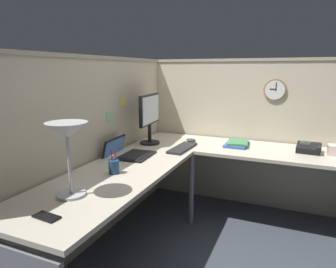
{
  "coord_description": "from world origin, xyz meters",
  "views": [
    {
      "loc": [
        -2.4,
        -0.69,
        1.47
      ],
      "look_at": [
        -0.01,
        0.33,
        0.91
      ],
      "focal_mm": 32.04,
      "sensor_mm": 36.0,
      "label": 1
    }
  ],
  "objects": [
    {
      "name": "office_phone",
      "position": [
        0.51,
        -0.84,
        0.77
      ],
      "size": [
        0.21,
        0.22,
        0.11
      ],
      "color": "black",
      "rests_on": "desk"
    },
    {
      "name": "tissue_box",
      "position": [
        0.51,
        -1.05,
        0.78
      ],
      "size": [
        0.12,
        0.12,
        0.09
      ],
      "primitive_type": "cube",
      "color": "beige",
      "rests_on": "desk"
    },
    {
      "name": "cubicle_wall_right",
      "position": [
        0.87,
        -0.27,
        0.79
      ],
      "size": [
        0.12,
        2.37,
        1.58
      ],
      "color": "beige",
      "rests_on": "ground"
    },
    {
      "name": "book_stack",
      "position": [
        0.51,
        -0.19,
        0.75
      ],
      "size": [
        0.3,
        0.23,
        0.04
      ],
      "color": "#335999",
      "rests_on": "desk"
    },
    {
      "name": "desk",
      "position": [
        -0.15,
        -0.05,
        0.63
      ],
      "size": [
        2.35,
        2.15,
        0.73
      ],
      "color": "beige",
      "rests_on": "ground"
    },
    {
      "name": "keyboard",
      "position": [
        0.17,
        0.26,
        0.74
      ],
      "size": [
        0.44,
        0.16,
        0.02
      ],
      "primitive_type": "cube",
      "rotation": [
        0.0,
        0.0,
        -0.04
      ],
      "color": "#232326",
      "rests_on": "desk"
    },
    {
      "name": "desk_lamp_dome",
      "position": [
        -1.09,
        0.49,
        1.09
      ],
      "size": [
        0.24,
        0.24,
        0.44
      ],
      "color": "#B7BABF",
      "rests_on": "desk"
    },
    {
      "name": "ground_plane",
      "position": [
        0.0,
        0.0,
        0.0
      ],
      "size": [
        6.8,
        6.8,
        0.0
      ],
      "primitive_type": "plane",
      "color": "#383D47"
    },
    {
      "name": "cubicle_wall_back",
      "position": [
        -0.36,
        0.87,
        0.79
      ],
      "size": [
        2.57,
        0.12,
        1.58
      ],
      "color": "beige",
      "rests_on": "ground"
    },
    {
      "name": "computer_mouse",
      "position": [
        0.49,
        0.28,
        0.75
      ],
      "size": [
        0.06,
        0.1,
        0.03
      ],
      "primitive_type": "ellipsoid",
      "color": "#38383D",
      "rests_on": "desk"
    },
    {
      "name": "laptop",
      "position": [
        -0.22,
        0.64,
        0.75
      ],
      "size": [
        0.36,
        0.4,
        0.22
      ],
      "color": "black",
      "rests_on": "desk"
    },
    {
      "name": "pen_cup",
      "position": [
        -0.66,
        0.48,
        0.78
      ],
      "size": [
        0.08,
        0.08,
        0.18
      ],
      "color": "navy",
      "rests_on": "desk"
    },
    {
      "name": "cell_phone",
      "position": [
        -1.36,
        0.42,
        0.73
      ],
      "size": [
        0.08,
        0.15,
        0.01
      ],
      "primitive_type": "cube",
      "rotation": [
        0.0,
        0.0,
        -0.09
      ],
      "color": "black",
      "rests_on": "desk"
    },
    {
      "name": "wall_clock",
      "position": [
        0.82,
        -0.49,
        1.26
      ],
      "size": [
        0.04,
        0.22,
        0.22
      ],
      "color": "olive"
    },
    {
      "name": "monitor",
      "position": [
        0.24,
        0.64,
        1.02
      ],
      "size": [
        0.46,
        0.2,
        0.5
      ],
      "color": "black",
      "rests_on": "desk"
    },
    {
      "name": "pinned_note_middle",
      "position": [
        0.04,
        0.82,
        1.17
      ],
      "size": [
        0.1,
        0.0,
        0.08
      ],
      "primitive_type": "cube",
      "color": "#EAD84C"
    },
    {
      "name": "pinned_note_leftmost",
      "position": [
        -0.19,
        0.82,
        1.06
      ],
      "size": [
        0.09,
        0.0,
        0.09
      ],
      "primitive_type": "cube",
      "color": "#8CCC99"
    }
  ]
}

